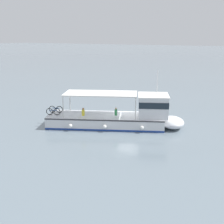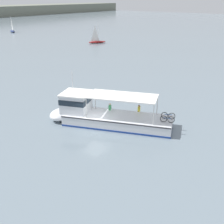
# 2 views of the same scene
# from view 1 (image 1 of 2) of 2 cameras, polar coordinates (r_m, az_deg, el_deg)

# --- Properties ---
(ground_plane) EXTENTS (400.00, 400.00, 0.00)m
(ground_plane) POSITION_cam_1_polar(r_m,az_deg,el_deg) (29.51, 3.42, -2.25)
(ground_plane) COLOR slate
(ferry_main) EXTENTS (7.59, 12.94, 5.32)m
(ferry_main) POSITION_cam_1_polar(r_m,az_deg,el_deg) (28.34, 2.05, -0.80)
(ferry_main) COLOR silver
(ferry_main) RESTS_ON ground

